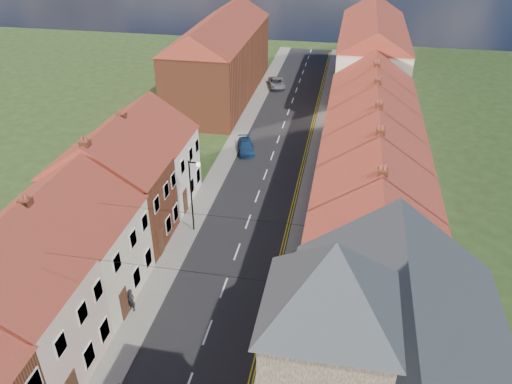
# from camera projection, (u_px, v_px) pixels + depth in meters

# --- Properties ---
(road) EXTENTS (7.00, 90.00, 0.02)m
(road) POSITION_uv_depth(u_px,v_px,m) (265.00, 175.00, 46.75)
(road) COLOR black
(road) RESTS_ON ground
(pavement_left) EXTENTS (1.80, 90.00, 0.12)m
(pavement_left) POSITION_uv_depth(u_px,v_px,m) (220.00, 170.00, 47.44)
(pavement_left) COLOR slate
(pavement_left) RESTS_ON ground
(pavement_right) EXTENTS (1.80, 90.00, 0.12)m
(pavement_right) POSITION_uv_depth(u_px,v_px,m) (312.00, 178.00, 46.00)
(pavement_right) COLOR slate
(pavement_right) RESTS_ON ground
(cottage_r_tudor) EXTENTS (8.30, 5.20, 9.00)m
(cottage_r_tudor) POSITION_uv_depth(u_px,v_px,m) (373.00, 265.00, 28.37)
(cottage_r_tudor) COLOR beige
(cottage_r_tudor) RESTS_ON ground
(cottage_r_white_near) EXTENTS (8.30, 6.00, 9.00)m
(cottage_r_white_near) POSITION_uv_depth(u_px,v_px,m) (373.00, 214.00, 32.91)
(cottage_r_white_near) COLOR #B9B5AF
(cottage_r_white_near) RESTS_ON ground
(cottage_r_cream_mid) EXTENTS (8.30, 5.20, 9.00)m
(cottage_r_cream_mid) POSITION_uv_depth(u_px,v_px,m) (373.00, 175.00, 37.46)
(cottage_r_cream_mid) COLOR beige
(cottage_r_cream_mid) RESTS_ON ground
(cottage_r_pink) EXTENTS (8.30, 6.00, 9.00)m
(cottage_r_pink) POSITION_uv_depth(u_px,v_px,m) (372.00, 144.00, 42.01)
(cottage_r_pink) COLOR #BEA996
(cottage_r_pink) RESTS_ON ground
(cottage_r_white_far) EXTENTS (8.30, 5.20, 9.00)m
(cottage_r_white_far) POSITION_uv_depth(u_px,v_px,m) (372.00, 120.00, 46.56)
(cottage_r_white_far) COLOR #B9B5AF
(cottage_r_white_far) RESTS_ON ground
(cottage_r_cream_far) EXTENTS (8.30, 6.00, 9.00)m
(cottage_r_cream_far) POSITION_uv_depth(u_px,v_px,m) (371.00, 100.00, 51.12)
(cottage_r_cream_far) COLOR beige
(cottage_r_cream_far) RESTS_ON ground
(cottage_l_cream) EXTENTS (8.30, 6.30, 9.10)m
(cottage_l_cream) POSITION_uv_depth(u_px,v_px,m) (3.00, 308.00, 25.34)
(cottage_l_cream) COLOR #BEA996
(cottage_l_cream) RESTS_ON ground
(cottage_l_white) EXTENTS (8.30, 6.90, 8.80)m
(cottage_l_white) POSITION_uv_depth(u_px,v_px,m) (67.00, 237.00, 30.81)
(cottage_l_white) COLOR beige
(cottage_l_white) RESTS_ON ground
(cottage_l_brick_mid) EXTENTS (8.30, 5.70, 9.10)m
(cottage_l_brick_mid) POSITION_uv_depth(u_px,v_px,m) (110.00, 186.00, 35.87)
(cottage_l_brick_mid) COLOR brown
(cottage_l_brick_mid) RESTS_ON ground
(cottage_l_pink) EXTENTS (8.30, 6.30, 8.80)m
(cottage_l_pink) POSITION_uv_depth(u_px,v_px,m) (141.00, 153.00, 40.84)
(cottage_l_pink) COLOR #B9B5AF
(cottage_l_pink) RESTS_ON ground
(block_right_far) EXTENTS (8.30, 24.20, 10.50)m
(block_right_far) POSITION_uv_depth(u_px,v_px,m) (372.00, 52.00, 63.60)
(block_right_far) COLOR beige
(block_right_far) RESTS_ON ground
(block_left_far) EXTENTS (8.30, 24.20, 10.50)m
(block_left_far) POSITION_uv_depth(u_px,v_px,m) (220.00, 55.00, 62.41)
(block_left_far) COLOR brown
(block_left_far) RESTS_ON ground
(lamppost) EXTENTS (0.88, 0.15, 6.00)m
(lamppost) POSITION_uv_depth(u_px,v_px,m) (192.00, 192.00, 37.13)
(lamppost) COLOR black
(lamppost) RESTS_ON pavement_left
(car_far) EXTENTS (2.66, 4.13, 1.11)m
(car_far) POSITION_uv_depth(u_px,v_px,m) (246.00, 147.00, 50.68)
(car_far) COLOR navy
(car_far) RESTS_ON ground
(car_distant) EXTENTS (3.04, 4.74, 1.22)m
(car_distant) POSITION_uv_depth(u_px,v_px,m) (277.00, 83.00, 67.62)
(car_distant) COLOR #999AA0
(car_distant) RESTS_ON ground
(pedestrian_left) EXTENTS (0.64, 0.47, 1.61)m
(pedestrian_left) POSITION_uv_depth(u_px,v_px,m) (131.00, 300.00, 30.94)
(pedestrian_left) COLOR black
(pedestrian_left) RESTS_ON pavement_left
(pedestrian_right) EXTENTS (0.93, 0.76, 1.77)m
(pedestrian_right) POSITION_uv_depth(u_px,v_px,m) (281.00, 304.00, 30.55)
(pedestrian_right) COLOR #2B2422
(pedestrian_right) RESTS_ON pavement_right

